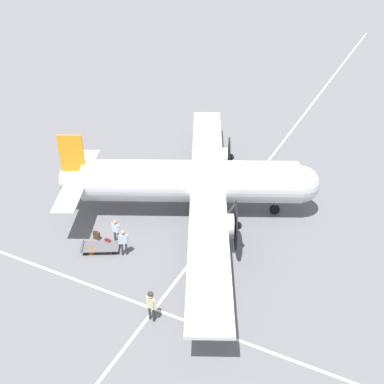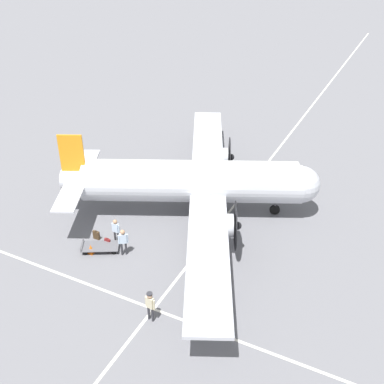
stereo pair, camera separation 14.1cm
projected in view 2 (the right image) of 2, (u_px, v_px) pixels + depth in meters
name	position (u px, v px, depth m)	size (l,w,h in m)	color
ground_plane	(192.00, 213.00, 33.54)	(300.00, 300.00, 0.00)	slate
apron_line_eastwest	(118.00, 295.00, 26.51)	(120.00, 0.16, 0.01)	silver
apron_line_northsouth	(222.00, 221.00, 32.66)	(0.16, 120.00, 0.01)	silver
airliner_main	(198.00, 181.00, 32.21)	(17.27, 24.75, 5.83)	silver
crew_foreground	(150.00, 303.00, 24.39)	(0.62, 0.35, 1.85)	#2D2D33
passenger_boarding	(116.00, 229.00, 30.08)	(0.59, 0.28, 1.73)	#2D2D33
ramp_agent	(123.00, 240.00, 29.02)	(0.51, 0.43, 1.83)	#2D2D33
suitcase_near_door	(96.00, 235.00, 30.79)	(0.47, 0.14, 0.63)	#47331E
suitcase_upright_spare	(108.00, 242.00, 30.26)	(0.39, 0.12, 0.53)	maroon
baggage_cart	(100.00, 246.00, 29.81)	(2.55, 2.10, 0.56)	#56565B
traffic_cone	(91.00, 249.00, 29.60)	(0.45, 0.45, 0.60)	orange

